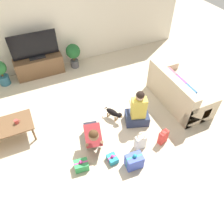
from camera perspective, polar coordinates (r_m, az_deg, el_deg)
The scene contains 17 objects.
ground_plane at distance 5.13m, azimuth -7.80°, elevation -2.95°, with size 16.00×16.00×0.00m, color beige.
wall_back at distance 6.52m, azimuth -17.03°, elevation 21.22°, with size 8.40×0.06×2.60m.
sofa_right at distance 5.64m, azimuth 16.90°, elevation 4.92°, with size 0.84×1.72×0.84m.
coffee_table at distance 5.02m, azimuth -25.41°, elevation -3.44°, with size 0.98×0.63×0.41m.
tv_console at distance 6.70m, azimuth -18.38°, elevation 11.34°, with size 1.32×0.44×0.54m.
tv at distance 6.41m, azimuth -19.62°, elevation 15.67°, with size 1.25×0.20×0.72m.
potted_plant_back_right at distance 6.68m, azimuth -10.09°, elevation 14.89°, with size 0.42×0.42×0.73m.
potted_plant_back_left at distance 6.62m, azimuth -27.04°, elevation 9.34°, with size 0.36×0.36×0.70m.
person_kneeling at distance 4.46m, azimuth -5.12°, elevation -5.94°, with size 0.46×0.79×0.76m.
person_sitting at distance 4.89m, azimuth 6.77°, elevation 0.10°, with size 0.62×0.58×0.95m.
dog at distance 5.05m, azimuth 0.51°, elevation -0.32°, with size 0.29×0.47×0.28m.
gift_box_a at distance 4.43m, azimuth 0.09°, elevation -12.09°, with size 0.20×0.23×0.18m.
gift_box_b at distance 4.32m, azimuth 5.81°, elevation -12.64°, with size 0.34×0.25×0.37m.
gift_box_c at distance 4.36m, azimuth -8.02°, elevation -13.61°, with size 0.29×0.23×0.25m.
gift_bag_a at distance 4.74m, azimuth 13.21°, elevation -6.33°, with size 0.23×0.17×0.35m.
gift_bag_b at distance 4.57m, azimuth 7.40°, elevation -7.79°, with size 0.23×0.15×0.36m.
mug at distance 4.92m, azimuth -23.69°, elevation -2.30°, with size 0.12×0.08×0.09m.
Camera 1 is at (-0.75, -3.33, 3.82)m, focal length 35.00 mm.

